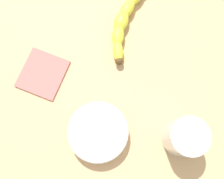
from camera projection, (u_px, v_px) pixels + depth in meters
wooden_tabletop at (126, 95)px, 67.73cm from camera, size 120.00×120.00×3.00cm
banana at (124, 23)px, 68.96cm from camera, size 13.97×20.95×3.76cm
smoothie_glass at (184, 137)px, 58.67cm from camera, size 8.71×8.71×10.31cm
ceramic_bowl at (98, 132)px, 61.49cm from camera, size 14.71×14.71×4.09cm
folded_napkin at (43, 74)px, 67.21cm from camera, size 15.19×15.43×0.60cm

